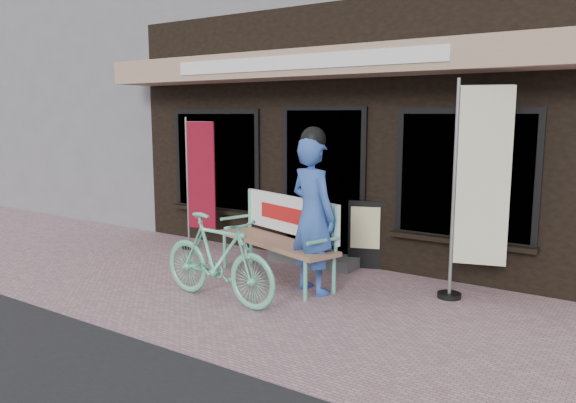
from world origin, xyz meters
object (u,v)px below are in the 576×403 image
Objects in this scene: nobori_red at (199,182)px; menu_stand at (365,234)px; bench at (282,231)px; person at (313,212)px; nobori_cream at (478,188)px; bicycle at (218,258)px.

menu_stand is at bearing -1.50° from nobori_red.
bench is 2.16× the size of menu_stand.
nobori_red is at bearing -179.58° from person.
menu_stand is (2.60, 0.49, -0.58)m from nobori_red.
bench is 2.44m from nobori_cream.
bench is 1.22× the size of bicycle.
nobori_red is 2.20× the size of menu_stand.
nobori_cream is at bearing -39.16° from menu_stand.
menu_stand is at bearing 105.73° from person.
person is at bearing -3.60° from bench.
nobori_cream is at bearing 42.35° from person.
bench is at bearing -28.39° from nobori_red.
person reaches higher than bench.
person reaches higher than bicycle.
bench reaches higher than menu_stand.
nobori_cream is (4.22, -0.05, 0.22)m from nobori_red.
person is at bearing -171.96° from nobori_cream.
bicycle is (-0.69, -0.89, -0.47)m from person.
bench is 2.05m from nobori_red.
menu_stand is at bearing -15.41° from bicycle.
bench reaches higher than bicycle.
person is 2.67m from nobori_red.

